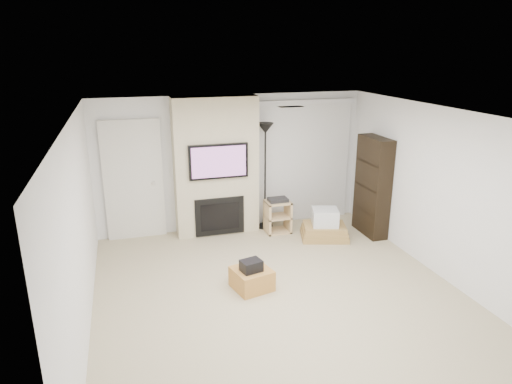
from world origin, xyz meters
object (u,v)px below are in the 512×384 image
object	(u,v)px
floor_lamp	(265,146)
bookshelf	(373,186)
ottoman	(252,279)
box_stack	(324,227)
av_stand	(278,214)

from	to	relation	value
floor_lamp	bookshelf	xyz separation A→B (m)	(1.78, -0.83, -0.68)
ottoman	box_stack	xyz separation A→B (m)	(1.76, 1.37, 0.06)
bookshelf	av_stand	bearing A→B (deg)	161.91
box_stack	bookshelf	distance (m)	1.14
box_stack	bookshelf	world-z (taller)	bookshelf
ottoman	bookshelf	xyz separation A→B (m)	(2.66, 1.36, 0.75)
box_stack	bookshelf	xyz separation A→B (m)	(0.90, -0.02, 0.69)
ottoman	av_stand	world-z (taller)	av_stand
bookshelf	box_stack	bearing A→B (deg)	178.89
box_stack	ottoman	bearing A→B (deg)	-142.00
ottoman	av_stand	bearing A→B (deg)	61.10
ottoman	box_stack	size ratio (longest dim) A/B	0.52
ottoman	box_stack	distance (m)	2.23
av_stand	box_stack	world-z (taller)	av_stand
ottoman	av_stand	size ratio (longest dim) A/B	0.76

